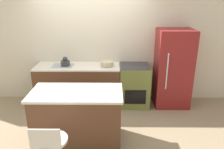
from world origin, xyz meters
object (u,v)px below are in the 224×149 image
Objects in this scene: kettle at (65,62)px; refrigerator at (173,69)px; oven_range at (134,85)px; mixing_bowl at (107,64)px.

refrigerator is at bearing 0.72° from kettle.
kettle is at bearing -179.28° from refrigerator.
refrigerator reaches higher than oven_range.
kettle is at bearing -179.18° from oven_range.
refrigerator is 1.44m from mixing_bowl.
kettle is 0.89m from mixing_bowl.
refrigerator reaches higher than kettle.
refrigerator is 6.22× the size of mixing_bowl.
mixing_bowl reaches higher than oven_range.
refrigerator reaches higher than mixing_bowl.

